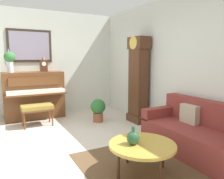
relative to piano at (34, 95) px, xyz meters
The scene contains 13 objects.
ground_plane 2.32m from the piano, ahead, with size 6.40×6.00×0.10m, color beige.
wall_left 0.89m from the piano, behind, with size 0.13×4.90×2.80m.
wall_back 3.38m from the piano, 47.11° to the left, with size 5.30×0.13×2.80m.
area_rug 3.75m from the piano, 13.35° to the left, with size 2.10×1.50×0.01m, color brown.
piano is the anchor object (origin of this frame).
piano_bench 0.77m from the piano, ahead, with size 0.42×0.70×0.48m.
grandfather_clock 2.67m from the piano, 54.14° to the left, with size 0.52×0.34×2.03m.
couch 4.04m from the piano, 29.34° to the left, with size 1.90×0.80×0.84m.
coffee_table 3.68m from the piano, 12.45° to the left, with size 0.88×0.88×0.42m.
mantel_clock 0.80m from the piano, 89.58° to the left, with size 0.13×0.18×0.38m.
flower_vase 1.04m from the piano, 89.84° to the right, with size 0.26×0.26×0.58m.
green_jug 3.62m from the piano, 10.68° to the left, with size 0.17×0.17×0.24m.
potted_plant 1.72m from the piano, 49.51° to the left, with size 0.36×0.36×0.56m.
Camera 1 is at (3.57, -0.85, 1.52)m, focal length 35.01 mm.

